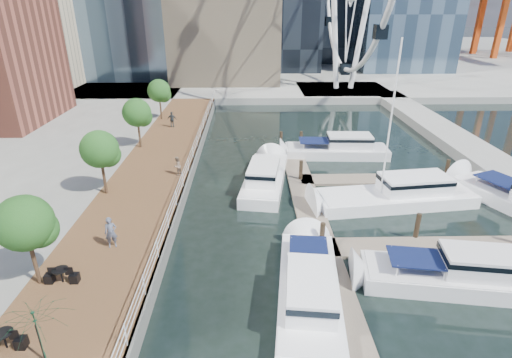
{
  "coord_description": "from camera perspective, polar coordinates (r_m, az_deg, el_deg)",
  "views": [
    {
      "loc": [
        -1.26,
        -11.87,
        13.34
      ],
      "look_at": [
        -0.78,
        11.68,
        3.0
      ],
      "focal_mm": 28.0,
      "sensor_mm": 36.0,
      "label": 1
    }
  ],
  "objects": [
    {
      "name": "yacht_foreground",
      "position": [
        23.64,
        26.4,
        -13.53
      ],
      "size": [
        10.55,
        4.29,
        2.15
      ],
      "primitive_type": null,
      "rotation": [
        0.0,
        0.0,
        1.42
      ],
      "color": "silver",
      "rests_on": "ground"
    },
    {
      "name": "pedestrian_near",
      "position": [
        23.39,
        -20.03,
        -7.19
      ],
      "size": [
        0.76,
        0.61,
        1.8
      ],
      "primitive_type": "imported",
      "rotation": [
        0.0,
        0.0,
        0.31
      ],
      "color": "#50576B",
      "rests_on": "boardwalk"
    },
    {
      "name": "pier",
      "position": [
        66.91,
        12.31,
        12.11
      ],
      "size": [
        14.0,
        12.0,
        1.0
      ],
      "primitive_type": "cube",
      "color": "gray",
      "rests_on": "ground"
    },
    {
      "name": "floating_docks",
      "position": [
        26.98,
        19.11,
        -6.19
      ],
      "size": [
        16.0,
        34.0,
        2.6
      ],
      "color": "#6D6051",
      "rests_on": "ground"
    },
    {
      "name": "street_trees",
      "position": [
        29.22,
        -21.46,
        3.97
      ],
      "size": [
        2.6,
        42.6,
        4.6
      ],
      "color": "#3F2B1C",
      "rests_on": "ground"
    },
    {
      "name": "moored_yachts",
      "position": [
        29.58,
        18.82,
        -4.49
      ],
      "size": [
        24.31,
        38.34,
        11.5
      ],
      "color": "white",
      "rests_on": "ground"
    },
    {
      "name": "railing",
      "position": [
        29.75,
        -10.43,
        -0.12
      ],
      "size": [
        0.1,
        60.0,
        1.05
      ],
      "primitive_type": null,
      "color": "white",
      "rests_on": "boardwalk"
    },
    {
      "name": "land_far",
      "position": [
        114.6,
        -0.56,
        17.27
      ],
      "size": [
        200.0,
        114.0,
        1.0
      ],
      "primitive_type": "cube",
      "color": "gray",
      "rests_on": "ground"
    },
    {
      "name": "boardwalk",
      "position": [
        30.77,
        -15.63,
        -1.91
      ],
      "size": [
        6.0,
        60.0,
        1.0
      ],
      "primitive_type": "cube",
      "color": "brown",
      "rests_on": "ground"
    },
    {
      "name": "breakwater",
      "position": [
        40.41,
        30.68,
        1.74
      ],
      "size": [
        4.0,
        60.0,
        1.0
      ],
      "primitive_type": "cube",
      "color": "gray",
      "rests_on": "ground"
    },
    {
      "name": "seawall",
      "position": [
        30.15,
        -10.1,
        -1.9
      ],
      "size": [
        0.25,
        60.0,
        1.0
      ],
      "primitive_type": "cube",
      "color": "#595954",
      "rests_on": "ground"
    },
    {
      "name": "pedestrian_mid",
      "position": [
        31.8,
        -11.21,
        1.85
      ],
      "size": [
        0.84,
        0.91,
        1.5
      ],
      "primitive_type": "imported",
      "rotation": [
        0.0,
        0.0,
        -2.05
      ],
      "color": "#806958",
      "rests_on": "boardwalk"
    },
    {
      "name": "pedestrian_far",
      "position": [
        44.79,
        -11.89,
        8.33
      ],
      "size": [
        1.05,
        0.57,
        1.7
      ],
      "primitive_type": "imported",
      "rotation": [
        0.0,
        0.0,
        2.98
      ],
      "color": "#30373C",
      "rests_on": "boardwalk"
    }
  ]
}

